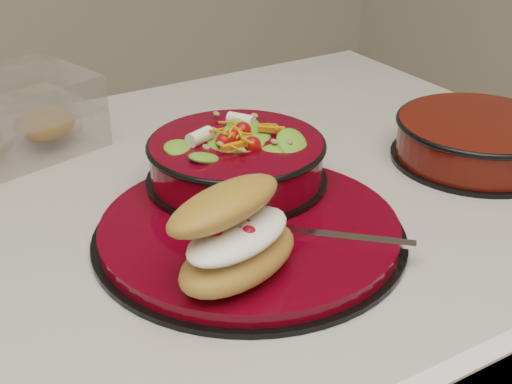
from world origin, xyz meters
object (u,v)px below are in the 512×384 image
croissant (235,235)px  extra_bowl (478,138)px  dinner_plate (251,230)px  pastry_box (6,119)px  salad_bowl (236,155)px  fork (328,235)px

croissant → extra_bowl: bearing=-8.1°
dinner_plate → pastry_box: 0.38m
croissant → pastry_box: (-0.10, 0.42, -0.01)m
croissant → extra_bowl: croissant is taller
croissant → salad_bowl: bearing=39.4°
dinner_plate → salad_bowl: 0.10m
croissant → extra_bowl: size_ratio=0.72×
pastry_box → salad_bowl: bearing=-69.1°
fork → extra_bowl: size_ratio=0.59×
dinner_plate → pastry_box: bearing=114.0°
pastry_box → fork: bearing=-78.3°
croissant → dinner_plate: bearing=30.0°
dinner_plate → extra_bowl: extra_bowl is taller
salad_bowl → croissant: 0.18m
salad_bowl → fork: (0.02, -0.15, -0.03)m
dinner_plate → pastry_box: (-0.15, 0.35, 0.03)m
dinner_plate → croissant: (-0.06, -0.07, 0.05)m
salad_bowl → fork: salad_bowl is taller
croissant → extra_bowl: (0.40, 0.09, -0.03)m
salad_bowl → extra_bowl: bearing=-12.8°
dinner_plate → croissant: croissant is taller
dinner_plate → salad_bowl: bearing=68.8°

